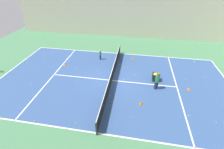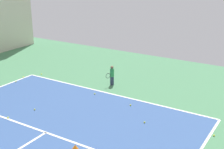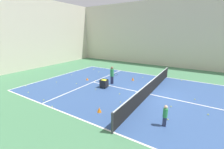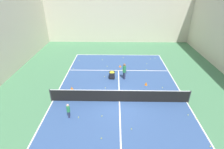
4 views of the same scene
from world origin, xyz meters
name	(u,v)px [view 2 (image 2 of 4)]	position (x,y,z in m)	size (l,w,h in m)	color
line_baseline_near	(110,93)	(0.00, -10.24, 0.01)	(10.87, 0.10, 0.00)	white
line_service_near	(46,132)	(0.00, -5.63, 0.01)	(10.87, 0.10, 0.00)	white
player_near_baseline	(112,74)	(0.54, -11.32, 0.62)	(0.29, 0.56, 1.09)	#2D3351
training_cone_3	(75,147)	(-1.70, -5.28, 0.10)	(0.27, 0.27, 0.20)	orange
tennis_ball_1	(214,135)	(-5.58, -8.76, 0.04)	(0.07, 0.07, 0.07)	yellow
tennis_ball_2	(41,74)	(4.98, -10.57, 0.04)	(0.07, 0.07, 0.07)	yellow
tennis_ball_12	(144,122)	(-2.88, -8.34, 0.04)	(0.07, 0.07, 0.07)	yellow
tennis_ball_16	(130,105)	(-1.59, -9.51, 0.04)	(0.07, 0.07, 0.07)	yellow
tennis_ball_17	(16,82)	(5.28, -8.88, 0.04)	(0.07, 0.07, 0.07)	yellow
tennis_ball_25	(95,94)	(0.57, -9.75, 0.04)	(0.07, 0.07, 0.07)	yellow
tennis_ball_28	(8,118)	(2.19, -5.67, 0.04)	(0.07, 0.07, 0.07)	yellow
tennis_ball_30	(23,77)	(5.51, -9.64, 0.04)	(0.07, 0.07, 0.07)	yellow
tennis_ball_31	(35,109)	(1.81, -6.84, 0.04)	(0.07, 0.07, 0.07)	yellow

